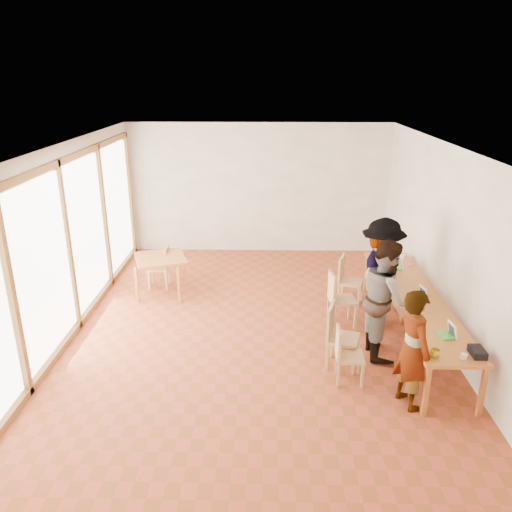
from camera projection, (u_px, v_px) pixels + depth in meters
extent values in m
plane|color=#A74128|center=(254.00, 329.00, 8.30)|extent=(8.00, 8.00, 0.00)
cube|color=white|center=(258.00, 189.00, 11.54)|extent=(6.00, 0.10, 3.00)
cube|color=white|center=(242.00, 402.00, 4.03)|extent=(6.00, 0.10, 3.00)
cube|color=white|center=(447.00, 245.00, 7.73)|extent=(0.10, 8.00, 3.00)
cube|color=white|center=(66.00, 243.00, 7.85)|extent=(0.10, 8.00, 3.00)
cube|color=white|center=(254.00, 145.00, 7.27)|extent=(6.00, 8.00, 0.04)
cube|color=#C4672B|center=(414.00, 297.00, 7.78)|extent=(0.80, 4.00, 0.05)
cube|color=#C4672B|center=(426.00, 391.00, 6.09)|extent=(0.06, 0.06, 0.70)
cube|color=#C4672B|center=(367.00, 273.00, 9.74)|extent=(0.06, 0.06, 0.70)
cube|color=#C4672B|center=(482.00, 392.00, 6.08)|extent=(0.06, 0.06, 0.70)
cube|color=#C4672B|center=(402.00, 273.00, 9.72)|extent=(0.06, 0.06, 0.70)
cube|color=#C4672B|center=(161.00, 258.00, 9.42)|extent=(0.90, 0.90, 0.05)
cube|color=#C4672B|center=(137.00, 285.00, 9.19)|extent=(0.05, 0.05, 0.70)
cube|color=#C4672B|center=(146.00, 269.00, 9.92)|extent=(0.05, 0.05, 0.70)
cube|color=#C4672B|center=(179.00, 285.00, 9.17)|extent=(0.05, 0.05, 0.70)
cube|color=#C4672B|center=(185.00, 269.00, 9.91)|extent=(0.05, 0.05, 0.70)
cube|color=#D7B36B|center=(343.00, 338.00, 7.13)|extent=(0.54, 0.54, 0.04)
cube|color=#D7B36B|center=(330.00, 321.00, 7.10)|extent=(0.17, 0.42, 0.45)
cube|color=#D7B36B|center=(350.00, 357.00, 6.78)|extent=(0.38, 0.38, 0.04)
cube|color=#D7B36B|center=(338.00, 343.00, 6.72)|extent=(0.05, 0.37, 0.39)
cube|color=#D7B36B|center=(343.00, 300.00, 8.34)|extent=(0.48, 0.48, 0.04)
cube|color=#D7B36B|center=(332.00, 287.00, 8.24)|extent=(0.09, 0.43, 0.45)
cube|color=#D7B36B|center=(351.00, 282.00, 9.10)|extent=(0.53, 0.53, 0.04)
cube|color=#D7B36B|center=(341.00, 268.00, 9.08)|extent=(0.17, 0.41, 0.44)
cube|color=#D7B36B|center=(158.00, 268.00, 9.84)|extent=(0.40, 0.40, 0.04)
cube|color=#D7B36B|center=(167.00, 257.00, 9.76)|extent=(0.04, 0.39, 0.41)
imported|color=gray|center=(412.00, 349.00, 6.17)|extent=(0.56, 0.68, 1.59)
imported|color=gray|center=(385.00, 298.00, 7.32)|extent=(0.71, 0.90, 1.80)
imported|color=gray|center=(381.00, 275.00, 8.08)|extent=(1.12, 1.39, 1.88)
cube|color=green|center=(446.00, 336.00, 6.56)|extent=(0.19, 0.25, 0.02)
cube|color=white|center=(452.00, 329.00, 6.53)|extent=(0.09, 0.22, 0.19)
cube|color=green|center=(418.00, 299.00, 7.63)|extent=(0.22, 0.27, 0.03)
cube|color=white|center=(424.00, 293.00, 7.62)|extent=(0.11, 0.23, 0.20)
cube|color=green|center=(396.00, 267.00, 8.88)|extent=(0.25, 0.31, 0.03)
cube|color=white|center=(402.00, 262.00, 8.82)|extent=(0.14, 0.26, 0.23)
imported|color=gold|center=(435.00, 353.00, 6.08)|extent=(0.15, 0.15, 0.09)
cylinder|color=#157927|center=(382.00, 251.00, 9.30)|extent=(0.07, 0.07, 0.28)
cylinder|color=silver|center=(404.00, 257.00, 9.30)|extent=(0.07, 0.07, 0.09)
cylinder|color=white|center=(464.00, 356.00, 6.04)|extent=(0.08, 0.08, 0.06)
cube|color=#F75778|center=(410.00, 265.00, 9.00)|extent=(0.05, 0.10, 0.01)
cube|color=black|center=(477.00, 352.00, 6.11)|extent=(0.16, 0.26, 0.09)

